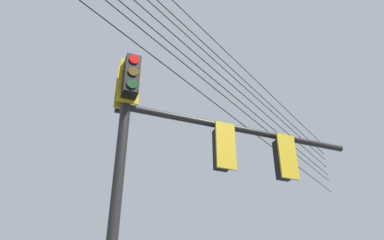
# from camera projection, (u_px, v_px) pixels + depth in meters

# --- Properties ---
(signal_mast_assembly) EXTENTS (3.64, 4.64, 7.00)m
(signal_mast_assembly) POSITION_uv_depth(u_px,v_px,m) (177.00, 156.00, 7.57)
(signal_mast_assembly) COLOR black
(signal_mast_assembly) RESTS_ON ground
(overhead_wire_span) EXTENTS (21.29, 8.34, 2.52)m
(overhead_wire_span) POSITION_uv_depth(u_px,v_px,m) (165.00, 27.00, 9.88)
(overhead_wire_span) COLOR black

